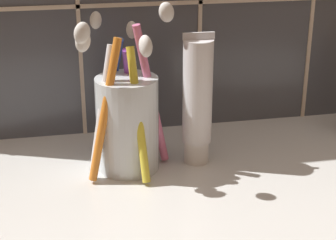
# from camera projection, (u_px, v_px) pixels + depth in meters

# --- Properties ---
(sink_counter) EXTENTS (0.62, 0.40, 0.02)m
(sink_counter) POSITION_uv_depth(u_px,v_px,m) (228.00, 202.00, 0.60)
(sink_counter) COLOR silver
(sink_counter) RESTS_ON ground
(toothbrush_cup) EXTENTS (0.12, 0.15, 0.19)m
(toothbrush_cup) POSITION_uv_depth(u_px,v_px,m) (127.00, 118.00, 0.63)
(toothbrush_cup) COLOR silver
(toothbrush_cup) RESTS_ON sink_counter
(toothpaste_tube) EXTENTS (0.04, 0.03, 0.16)m
(toothpaste_tube) POSITION_uv_depth(u_px,v_px,m) (197.00, 100.00, 0.64)
(toothpaste_tube) COLOR white
(toothpaste_tube) RESTS_ON sink_counter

